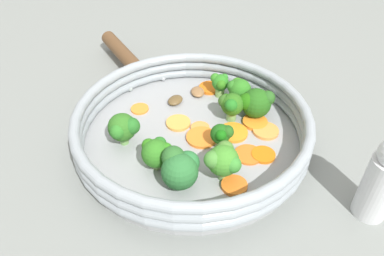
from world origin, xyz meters
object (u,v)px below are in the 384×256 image
at_px(carrot_slice_4, 234,186).
at_px(carrot_slice_6, 210,88).
at_px(carrot_slice_2, 255,122).
at_px(carrot_slice_8, 263,155).
at_px(carrot_slice_11, 200,128).
at_px(broccoli_floret_5, 231,104).
at_px(broccoli_floret_0, 223,160).
at_px(broccoli_floret_3, 156,152).
at_px(broccoli_floret_1, 256,103).
at_px(broccoli_floret_2, 222,134).
at_px(broccoli_floret_6, 123,128).
at_px(broccoli_floret_4, 180,168).
at_px(mushroom_piece_1, 198,92).
at_px(carrot_slice_1, 233,132).
at_px(carrot_slice_3, 248,155).
at_px(skillet, 192,139).
at_px(carrot_slice_7, 202,137).
at_px(broccoli_floret_7, 220,83).
at_px(carrot_slice_10, 140,109).
at_px(mushroom_piece_0, 175,100).
at_px(carrot_slice_0, 266,132).
at_px(salt_shaker, 383,180).
at_px(broccoli_floret_8, 238,89).
at_px(carrot_slice_9, 176,161).
at_px(carrot_slice_5, 178,123).

height_order(carrot_slice_4, carrot_slice_6, same).
distance_m(carrot_slice_2, carrot_slice_8, 0.07).
xyz_separation_m(carrot_slice_11, broccoli_floret_5, (-0.05, -0.02, 0.03)).
bearing_deg(broccoli_floret_0, broccoli_floret_3, -18.58).
xyz_separation_m(carrot_slice_4, broccoli_floret_1, (-0.05, -0.14, 0.02)).
bearing_deg(carrot_slice_2, broccoli_floret_2, 40.93).
bearing_deg(carrot_slice_4, broccoli_floret_5, -95.96).
bearing_deg(broccoli_floret_6, broccoli_floret_3, 133.71).
bearing_deg(broccoli_floret_4, broccoli_floret_5, -123.28).
relative_size(carrot_slice_6, mushroom_piece_1, 1.24).
relative_size(carrot_slice_1, broccoli_floret_4, 0.82).
bearing_deg(carrot_slice_3, skillet, -32.15).
xyz_separation_m(carrot_slice_4, carrot_slice_7, (0.03, -0.10, -0.00)).
distance_m(carrot_slice_8, broccoli_floret_7, 0.16).
height_order(carrot_slice_10, mushroom_piece_0, mushroom_piece_0).
xyz_separation_m(broccoli_floret_6, mushroom_piece_0, (-0.08, -0.10, -0.03)).
height_order(carrot_slice_1, broccoli_floret_4, broccoli_floret_4).
relative_size(carrot_slice_10, broccoli_floret_3, 0.64).
bearing_deg(broccoli_floret_7, carrot_slice_8, 105.97).
bearing_deg(carrot_slice_10, carrot_slice_8, 145.90).
distance_m(carrot_slice_0, broccoli_floret_7, 0.12).
distance_m(carrot_slice_6, salt_shaker, 0.32).
bearing_deg(broccoli_floret_8, broccoli_floret_5, 66.19).
height_order(carrot_slice_1, carrot_slice_9, same).
height_order(carrot_slice_0, mushroom_piece_1, mushroom_piece_1).
height_order(carrot_slice_2, carrot_slice_4, same).
relative_size(broccoli_floret_3, broccoli_floret_8, 1.00).
bearing_deg(carrot_slice_6, carrot_slice_5, 57.44).
height_order(carrot_slice_0, carrot_slice_5, same).
xyz_separation_m(carrot_slice_8, salt_shaker, (-0.11, 0.09, 0.04)).
height_order(carrot_slice_3, broccoli_floret_0, broccoli_floret_0).
height_order(carrot_slice_0, broccoli_floret_6, broccoli_floret_6).
distance_m(carrot_slice_0, carrot_slice_5, 0.14).
xyz_separation_m(carrot_slice_8, broccoli_floret_1, (-0.00, -0.09, 0.02)).
height_order(broccoli_floret_1, broccoli_floret_5, broccoli_floret_1).
bearing_deg(skillet, carrot_slice_3, 147.85).
height_order(carrot_slice_9, carrot_slice_11, carrot_slice_9).
height_order(carrot_slice_9, broccoli_floret_6, broccoli_floret_6).
height_order(broccoli_floret_7, mushroom_piece_1, broccoli_floret_7).
distance_m(carrot_slice_4, carrot_slice_8, 0.07).
distance_m(broccoli_floret_6, broccoli_floret_7, 0.19).
relative_size(carrot_slice_7, carrot_slice_9, 1.36).
bearing_deg(broccoli_floret_8, salt_shaker, 120.39).
relative_size(carrot_slice_0, carrot_slice_7, 0.86).
bearing_deg(broccoli_floret_3, mushroom_piece_0, -101.68).
bearing_deg(carrot_slice_3, carrot_slice_4, 62.71).
xyz_separation_m(mushroom_piece_1, salt_shaker, (-0.19, 0.25, 0.04)).
relative_size(carrot_slice_1, broccoli_floret_7, 1.09).
height_order(carrot_slice_1, carrot_slice_4, same).
distance_m(carrot_slice_5, mushroom_piece_0, 0.06).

